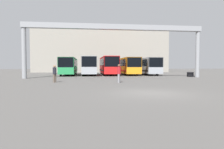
{
  "coord_description": "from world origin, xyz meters",
  "views": [
    {
      "loc": [
        -3.9,
        -11.67,
        1.66
      ],
      "look_at": [
        -0.01,
        19.43,
        0.3
      ],
      "focal_mm": 32.0,
      "sensor_mm": 36.0,
      "label": 1
    }
  ],
  "objects_px": {
    "bus_slot_0": "(69,65)",
    "bus_slot_2": "(108,65)",
    "bus_slot_3": "(127,65)",
    "pedestrian_mid_right": "(55,73)",
    "bus_slot_4": "(146,65)",
    "tire_stack": "(190,74)",
    "bus_slot_1": "(89,65)",
    "pedestrian_near_left": "(119,73)"
  },
  "relations": [
    {
      "from": "bus_slot_0",
      "to": "bus_slot_2",
      "type": "bearing_deg",
      "value": -0.56
    },
    {
      "from": "bus_slot_3",
      "to": "pedestrian_mid_right",
      "type": "height_order",
      "value": "bus_slot_3"
    },
    {
      "from": "bus_slot_4",
      "to": "tire_stack",
      "type": "height_order",
      "value": "bus_slot_4"
    },
    {
      "from": "bus_slot_4",
      "to": "pedestrian_mid_right",
      "type": "height_order",
      "value": "bus_slot_4"
    },
    {
      "from": "bus_slot_1",
      "to": "bus_slot_3",
      "type": "xyz_separation_m",
      "value": [
        7.16,
        1.07,
        -0.07
      ]
    },
    {
      "from": "bus_slot_0",
      "to": "bus_slot_4",
      "type": "height_order",
      "value": "bus_slot_4"
    },
    {
      "from": "bus_slot_1",
      "to": "pedestrian_near_left",
      "type": "bearing_deg",
      "value": -80.6
    },
    {
      "from": "bus_slot_1",
      "to": "bus_slot_4",
      "type": "relative_size",
      "value": 0.92
    },
    {
      "from": "bus_slot_2",
      "to": "pedestrian_near_left",
      "type": "bearing_deg",
      "value": -92.6
    },
    {
      "from": "bus_slot_0",
      "to": "tire_stack",
      "type": "xyz_separation_m",
      "value": [
        18.93,
        -8.03,
        -1.39
      ]
    },
    {
      "from": "tire_stack",
      "to": "bus_slot_4",
      "type": "bearing_deg",
      "value": 120.13
    },
    {
      "from": "bus_slot_1",
      "to": "bus_slot_2",
      "type": "xyz_separation_m",
      "value": [
        3.58,
        0.45,
        0.02
      ]
    },
    {
      "from": "bus_slot_2",
      "to": "bus_slot_4",
      "type": "relative_size",
      "value": 1.0
    },
    {
      "from": "bus_slot_1",
      "to": "pedestrian_near_left",
      "type": "relative_size",
      "value": 5.7
    },
    {
      "from": "bus_slot_0",
      "to": "bus_slot_2",
      "type": "relative_size",
      "value": 1.01
    },
    {
      "from": "bus_slot_4",
      "to": "bus_slot_3",
      "type": "bearing_deg",
      "value": 169.97
    },
    {
      "from": "bus_slot_0",
      "to": "bus_slot_2",
      "type": "distance_m",
      "value": 7.16
    },
    {
      "from": "bus_slot_2",
      "to": "tire_stack",
      "type": "bearing_deg",
      "value": -34.07
    },
    {
      "from": "bus_slot_3",
      "to": "bus_slot_4",
      "type": "bearing_deg",
      "value": -10.03
    },
    {
      "from": "bus_slot_0",
      "to": "tire_stack",
      "type": "distance_m",
      "value": 20.61
    },
    {
      "from": "bus_slot_1",
      "to": "pedestrian_mid_right",
      "type": "xyz_separation_m",
      "value": [
        -3.55,
        -15.77,
        -0.94
      ]
    },
    {
      "from": "bus_slot_4",
      "to": "bus_slot_0",
      "type": "bearing_deg",
      "value": 179.67
    },
    {
      "from": "bus_slot_3",
      "to": "tire_stack",
      "type": "bearing_deg",
      "value": -46.33
    },
    {
      "from": "bus_slot_4",
      "to": "tire_stack",
      "type": "xyz_separation_m",
      "value": [
        4.61,
        -7.95,
        -1.41
      ]
    },
    {
      "from": "bus_slot_0",
      "to": "bus_slot_1",
      "type": "relative_size",
      "value": 1.1
    },
    {
      "from": "bus_slot_0",
      "to": "bus_slot_4",
      "type": "bearing_deg",
      "value": -0.33
    },
    {
      "from": "bus_slot_0",
      "to": "bus_slot_1",
      "type": "height_order",
      "value": "bus_slot_1"
    },
    {
      "from": "bus_slot_4",
      "to": "pedestrian_near_left",
      "type": "distance_m",
      "value": 19.07
    },
    {
      "from": "bus_slot_4",
      "to": "pedestrian_mid_right",
      "type": "distance_m",
      "value": 21.62
    },
    {
      "from": "bus_slot_2",
      "to": "tire_stack",
      "type": "distance_m",
      "value": 14.29
    },
    {
      "from": "bus_slot_0",
      "to": "pedestrian_near_left",
      "type": "xyz_separation_m",
      "value": [
        6.37,
        -17.4,
        -0.79
      ]
    },
    {
      "from": "bus_slot_2",
      "to": "pedestrian_mid_right",
      "type": "distance_m",
      "value": 17.74
    },
    {
      "from": "bus_slot_1",
      "to": "pedestrian_near_left",
      "type": "distance_m",
      "value": 17.14
    },
    {
      "from": "bus_slot_2",
      "to": "pedestrian_mid_right",
      "type": "height_order",
      "value": "bus_slot_2"
    },
    {
      "from": "bus_slot_0",
      "to": "bus_slot_2",
      "type": "height_order",
      "value": "bus_slot_2"
    },
    {
      "from": "bus_slot_1",
      "to": "bus_slot_4",
      "type": "bearing_deg",
      "value": 2.32
    },
    {
      "from": "bus_slot_2",
      "to": "bus_slot_3",
      "type": "height_order",
      "value": "bus_slot_2"
    },
    {
      "from": "pedestrian_mid_right",
      "to": "bus_slot_0",
      "type": "bearing_deg",
      "value": -135.71
    },
    {
      "from": "pedestrian_near_left",
      "to": "tire_stack",
      "type": "distance_m",
      "value": 15.68
    },
    {
      "from": "pedestrian_near_left",
      "to": "tire_stack",
      "type": "relative_size",
      "value": 1.74
    },
    {
      "from": "pedestrian_mid_right",
      "to": "bus_slot_3",
      "type": "bearing_deg",
      "value": -168.28
    },
    {
      "from": "bus_slot_2",
      "to": "pedestrian_mid_right",
      "type": "bearing_deg",
      "value": -113.74
    }
  ]
}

